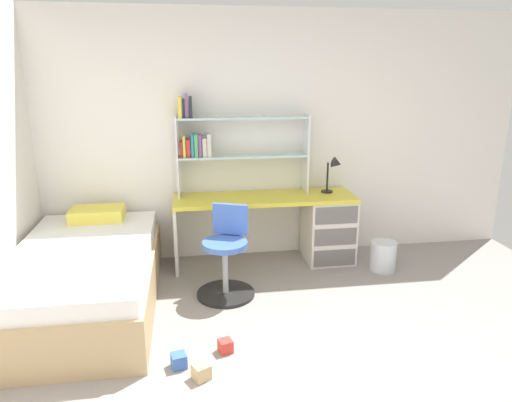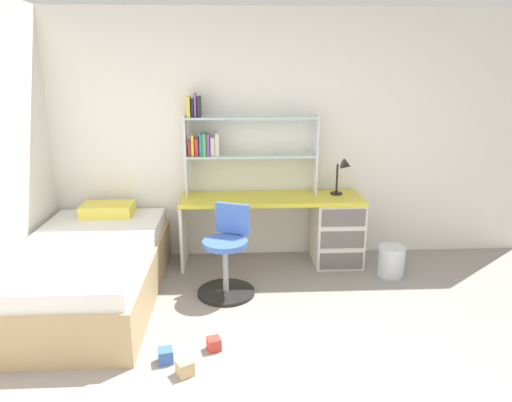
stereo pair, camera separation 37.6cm
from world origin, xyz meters
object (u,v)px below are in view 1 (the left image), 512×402
at_px(bed_platform, 85,278).
at_px(toy_block_natural_0, 201,372).
at_px(waste_bin, 383,256).
at_px(swivel_chair, 226,261).
at_px(toy_block_red_1, 225,346).
at_px(desk_lamp, 335,169).
at_px(bookshelf_hutch, 224,141).
at_px(desk, 310,224).
at_px(toy_block_blue_3, 179,361).

xyz_separation_m(bed_platform, toy_block_natural_0, (0.93, -1.10, -0.22)).
bearing_deg(bed_platform, waste_bin, 7.36).
bearing_deg(swivel_chair, toy_block_natural_0, -102.97).
bearing_deg(toy_block_red_1, desk_lamp, 51.07).
relative_size(bookshelf_hutch, swivel_chair, 1.66).
xyz_separation_m(desk, bed_platform, (-2.14, -0.72, -0.13)).
bearing_deg(toy_block_blue_3, desk, 50.91).
bearing_deg(bookshelf_hutch, swivel_chair, -94.72).
bearing_deg(toy_block_blue_3, toy_block_natural_0, -44.69).
bearing_deg(waste_bin, desk_lamp, 136.39).
bearing_deg(bookshelf_hutch, desk_lamp, -5.67).
distance_m(desk_lamp, toy_block_red_1, 2.23).
distance_m(desk, desk_lamp, 0.62).
height_order(bookshelf_hutch, toy_block_red_1, bookshelf_hutch).
distance_m(toy_block_natural_0, toy_block_blue_3, 0.21).
xyz_separation_m(toy_block_natural_0, toy_block_red_1, (0.18, 0.28, -0.01)).
bearing_deg(waste_bin, toy_block_red_1, -145.12).
relative_size(bookshelf_hutch, toy_block_blue_3, 13.52).
bearing_deg(toy_block_natural_0, toy_block_blue_3, 135.31).
relative_size(bookshelf_hutch, toy_block_red_1, 14.46).
bearing_deg(bed_platform, swivel_chair, 3.76).
xyz_separation_m(bed_platform, toy_block_blue_3, (0.78, -0.95, -0.22)).
distance_m(toy_block_red_1, toy_block_blue_3, 0.35).
xyz_separation_m(swivel_chair, toy_block_blue_3, (-0.42, -1.03, -0.27)).
distance_m(toy_block_natural_0, toy_block_red_1, 0.33).
bearing_deg(desk_lamp, bookshelf_hutch, 174.33).
relative_size(desk_lamp, waste_bin, 1.27).
height_order(desk, waste_bin, desk).
distance_m(bed_platform, waste_bin, 2.83).
height_order(desk, toy_block_blue_3, desk).
bearing_deg(bed_platform, toy_block_blue_3, -50.72).
xyz_separation_m(desk, desk_lamp, (0.25, 0.04, 0.57)).
xyz_separation_m(bed_platform, toy_block_red_1, (1.11, -0.82, -0.23)).
height_order(swivel_chair, waste_bin, swivel_chair).
relative_size(desk, bookshelf_hutch, 1.38).
height_order(desk_lamp, toy_block_natural_0, desk_lamp).
xyz_separation_m(swivel_chair, toy_block_red_1, (-0.09, -0.90, -0.27)).
bearing_deg(waste_bin, bed_platform, -172.64).
bearing_deg(toy_block_natural_0, bookshelf_hutch, 80.31).
bearing_deg(bed_platform, toy_block_natural_0, -49.85).
bearing_deg(bookshelf_hutch, toy_block_blue_3, -104.86).
bearing_deg(swivel_chair, desk_lamp, 29.87).
height_order(bed_platform, toy_block_natural_0, bed_platform).
height_order(bed_platform, toy_block_red_1, bed_platform).
bearing_deg(desk, swivel_chair, -145.59).
distance_m(bookshelf_hutch, bed_platform, 1.83).
height_order(bookshelf_hutch, swivel_chair, bookshelf_hutch).
xyz_separation_m(desk, bookshelf_hutch, (-0.88, 0.15, 0.87)).
height_order(bookshelf_hutch, desk_lamp, bookshelf_hutch).
bearing_deg(desk_lamp, toy_block_red_1, -128.93).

